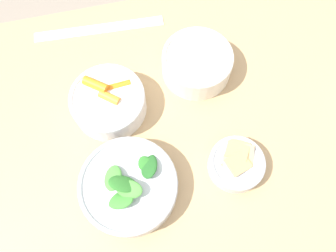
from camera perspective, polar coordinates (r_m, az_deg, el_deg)
name	(u,v)px	position (r m, az deg, el deg)	size (l,w,h in m)	color
ground_plane	(186,193)	(1.44, 3.08, -11.50)	(10.00, 10.00, 0.00)	gray
dining_table	(198,149)	(0.83, 5.24, -4.00)	(1.28, 0.82, 0.73)	tan
bowl_carrots	(109,101)	(0.73, -10.30, 4.23)	(0.16, 0.16, 0.08)	white
bowl_greens	(129,185)	(0.67, -6.84, -10.25)	(0.20, 0.20, 0.09)	silver
bowl_beans_hotdog	(197,64)	(0.78, 5.03, 10.73)	(0.16, 0.16, 0.07)	silver
bowl_cookies	(236,163)	(0.70, 11.81, -6.35)	(0.12, 0.12, 0.05)	silver
ruler	(99,29)	(0.88, -11.85, 16.19)	(0.33, 0.05, 0.00)	silver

